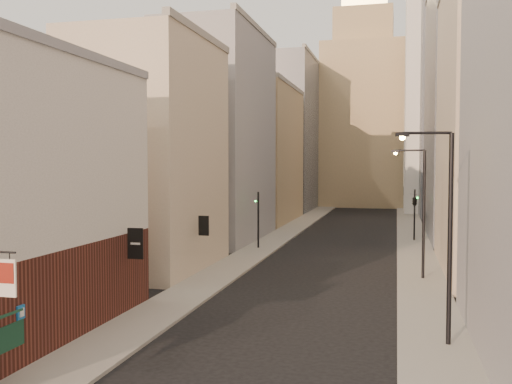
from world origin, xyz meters
The scene contains 15 objects.
sidewalk_left centered at (-6.50, 55.00, 0.07)m, with size 3.00×140.00×0.15m, color gray.
sidewalk_right centered at (6.50, 55.00, 0.07)m, with size 3.00×140.00×0.15m, color gray.
left_bldg_beige centered at (-12.00, 26.00, 8.00)m, with size 8.00×12.00×16.00m, color #BBA990.
left_bldg_grey centered at (-12.00, 42.00, 10.00)m, with size 8.00×16.00×20.00m, color gray.
left_bldg_tan centered at (-12.00, 60.00, 8.50)m, with size 8.00×18.00×17.00m, color tan.
left_bldg_wingrid centered at (-12.00, 80.00, 12.00)m, with size 8.00×20.00×24.00m, color gray.
right_bldg_beige centered at (12.00, 30.00, 10.00)m, with size 8.00×16.00×20.00m, color #BBA990.
right_bldg_wingrid centered at (12.00, 50.00, 13.00)m, with size 8.00×20.00×26.00m, color gray.
highrise centered at (18.00, 78.00, 25.66)m, with size 21.00×23.00×51.20m.
clock_tower centered at (-1.00, 92.00, 17.63)m, with size 14.00×14.00×44.90m.
white_tower centered at (10.00, 78.00, 18.61)m, with size 8.00×8.00×41.50m.
streetlamp_near centered at (6.78, 12.81, 4.99)m, with size 2.28×0.50×8.73m.
streetlamp_mid centered at (6.39, 26.49, 4.77)m, with size 2.16×0.67×8.35m.
traffic_light_left centered at (-6.71, 36.66, 3.36)m, with size 0.53×0.41×5.00m.
traffic_light_right centered at (6.59, 44.98, 3.93)m, with size 0.85×0.85×5.00m.
Camera 1 is at (4.90, -11.09, 7.46)m, focal length 40.00 mm.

